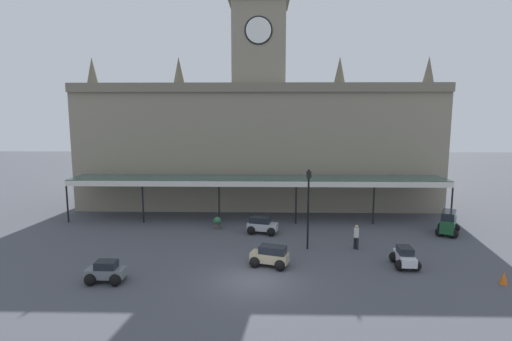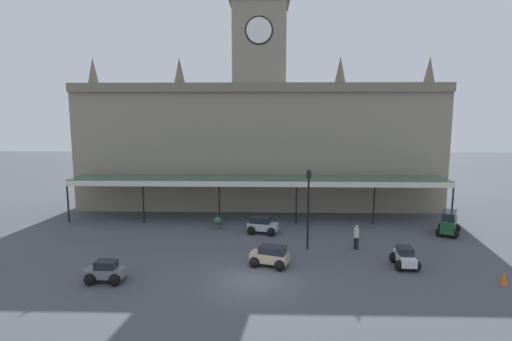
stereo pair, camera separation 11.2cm
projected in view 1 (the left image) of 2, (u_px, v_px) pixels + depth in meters
ground_plane at (254, 281)px, 22.13m from camera, size 140.00×140.00×0.00m
station_building at (259, 138)px, 39.16m from camera, size 33.79×6.66×19.92m
entrance_canopy at (258, 179)px, 34.13m from camera, size 31.61×3.26×3.59m
car_green_van at (448, 224)px, 30.36m from camera, size 2.29×2.59×1.77m
car_grey_sedan at (106, 273)px, 21.89m from camera, size 2.06×1.54×1.19m
car_silver_estate at (262, 226)px, 30.57m from camera, size 2.40×1.88×1.27m
car_beige_estate at (270, 257)px, 24.10m from camera, size 2.42×1.98×1.27m
car_white_sedan at (405, 258)px, 24.10m from camera, size 1.60×2.10×1.19m
pedestrian_crossing_forecourt at (356, 236)px, 27.06m from camera, size 0.34×0.35×1.67m
victorian_lamppost at (308, 200)px, 26.74m from camera, size 0.30×0.30×5.41m
traffic_cone at (504, 278)px, 21.67m from camera, size 0.40×0.40×0.68m
planter_by_canopy at (217, 223)px, 31.80m from camera, size 0.60×0.60×0.96m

